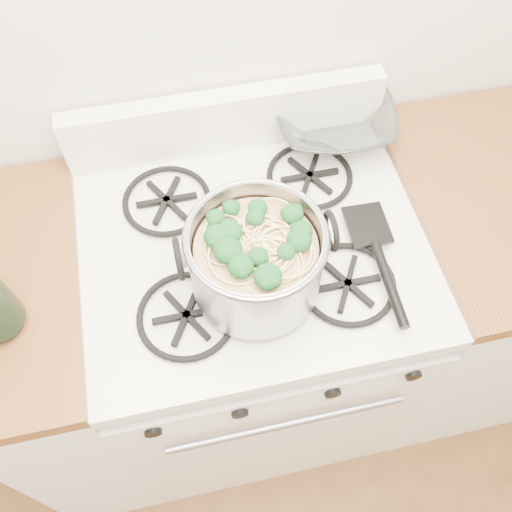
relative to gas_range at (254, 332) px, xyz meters
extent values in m
cube|color=white|center=(0.00, 0.00, -0.03)|extent=(0.76, 0.65, 0.81)
cube|color=white|center=(0.00, 0.00, 0.44)|extent=(0.76, 0.65, 0.04)
cube|color=black|center=(0.00, -0.31, -0.02)|extent=(0.58, 0.02, 0.46)
cube|color=black|center=(0.00, 0.00, 0.48)|extent=(0.60, 0.56, 0.02)
cylinder|color=black|center=(-0.28, -0.32, 0.34)|extent=(0.04, 0.03, 0.04)
cylinder|color=black|center=(-0.10, -0.32, 0.34)|extent=(0.04, 0.03, 0.04)
cylinder|color=black|center=(0.10, -0.32, 0.34)|extent=(0.04, 0.03, 0.04)
cylinder|color=black|center=(0.28, -0.32, 0.34)|extent=(0.04, 0.03, 0.04)
cube|color=silver|center=(-0.51, 0.00, 0.00)|extent=(0.25, 0.65, 0.88)
cube|color=#553014|center=(-0.51, 0.00, 0.46)|extent=(0.25, 0.65, 0.04)
cylinder|color=#96969E|center=(-0.02, -0.11, 0.57)|extent=(0.26, 0.26, 0.17)
torus|color=#96969E|center=(-0.02, -0.11, 0.66)|extent=(0.27, 0.27, 0.01)
torus|color=black|center=(-0.16, -0.11, 0.63)|extent=(0.01, 0.08, 0.08)
torus|color=black|center=(0.13, -0.11, 0.63)|extent=(0.01, 0.08, 0.08)
cylinder|color=#A97C50|center=(-0.02, -0.11, 0.56)|extent=(0.24, 0.24, 0.13)
sphere|color=#144B1C|center=(-0.02, -0.11, 0.64)|extent=(0.04, 0.04, 0.04)
sphere|color=#144B1C|center=(-0.02, -0.11, 0.64)|extent=(0.04, 0.04, 0.04)
sphere|color=#144B1C|center=(-0.02, -0.11, 0.64)|extent=(0.04, 0.04, 0.04)
sphere|color=#144B1C|center=(-0.02, -0.11, 0.64)|extent=(0.04, 0.04, 0.04)
sphere|color=#144B1C|center=(-0.02, -0.11, 0.64)|extent=(0.04, 0.04, 0.04)
sphere|color=#144B1C|center=(-0.02, -0.11, 0.64)|extent=(0.04, 0.04, 0.04)
sphere|color=#144B1C|center=(-0.02, -0.11, 0.64)|extent=(0.04, 0.04, 0.04)
sphere|color=#144B1C|center=(-0.02, -0.11, 0.64)|extent=(0.04, 0.04, 0.04)
sphere|color=#144B1C|center=(-0.02, -0.11, 0.64)|extent=(0.04, 0.04, 0.04)
sphere|color=#144B1C|center=(-0.02, -0.11, 0.64)|extent=(0.04, 0.04, 0.04)
sphere|color=#144B1C|center=(-0.02, -0.11, 0.64)|extent=(0.04, 0.04, 0.04)
sphere|color=#144B1C|center=(-0.02, -0.11, 0.64)|extent=(0.04, 0.04, 0.04)
sphere|color=#144B1C|center=(-0.02, -0.11, 0.64)|extent=(0.04, 0.04, 0.04)
sphere|color=#144B1C|center=(-0.02, -0.11, 0.64)|extent=(0.04, 0.04, 0.04)
imported|color=white|center=(0.26, 0.28, 0.50)|extent=(0.13, 0.13, 0.03)
camera|label=1|loc=(-0.14, -0.67, 1.51)|focal=40.00mm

